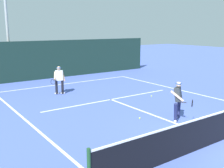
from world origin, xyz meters
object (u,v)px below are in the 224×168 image
(tennis_ball, at_px, (140,118))
(tennis_ball_extra, at_px, (151,96))
(player_far, at_px, (59,79))
(player_near, at_px, (178,99))
(light_pole, at_px, (6,9))

(tennis_ball, xyz_separation_m, tennis_ball_extra, (2.92, 2.41, 0.00))
(tennis_ball_extra, bearing_deg, player_far, 138.18)
(player_near, bearing_deg, tennis_ball_extra, -149.23)
(tennis_ball, xyz_separation_m, light_pole, (-1.87, 11.98, 4.85))
(player_far, bearing_deg, player_near, 133.62)
(player_near, height_order, light_pole, light_pole)
(tennis_ball, bearing_deg, tennis_ball_extra, 39.50)
(tennis_ball_extra, bearing_deg, player_near, -117.68)
(player_near, xyz_separation_m, tennis_ball_extra, (1.76, 3.36, -0.82))
(player_near, distance_m, player_far, 7.06)
(tennis_ball, height_order, light_pole, light_pole)
(player_near, xyz_separation_m, light_pole, (-3.03, 12.93, 4.03))
(player_near, height_order, player_far, player_far)
(light_pole, bearing_deg, tennis_ball, -81.14)
(tennis_ball, distance_m, light_pole, 13.06)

